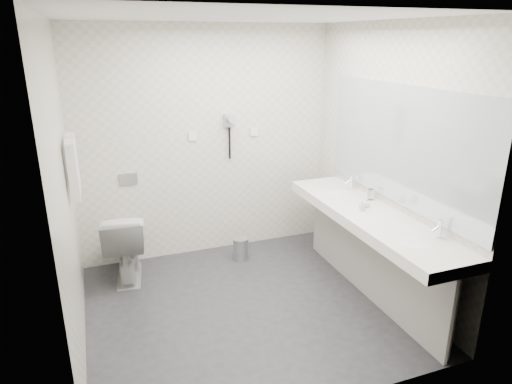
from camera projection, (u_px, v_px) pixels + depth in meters
name	position (u px, v px, depth m)	size (l,w,h in m)	color
floor	(246.00, 306.00, 4.20)	(2.80, 2.80, 0.00)	#27272C
ceiling	(244.00, 16.00, 3.39)	(2.80, 2.80, 0.00)	silver
wall_back	(206.00, 144.00, 4.95)	(2.80, 2.80, 0.00)	beige
wall_front	(318.00, 238.00, 2.64)	(2.80, 2.80, 0.00)	beige
wall_left	(65.00, 196.00, 3.33)	(2.60, 2.60, 0.00)	beige
wall_right	(387.00, 162.00, 4.25)	(2.60, 2.60, 0.00)	beige
vanity_counter	(370.00, 218.00, 4.13)	(0.55, 2.20, 0.10)	silver
vanity_panel	(369.00, 259.00, 4.28)	(0.03, 2.15, 0.75)	gray
vanity_post_near	(452.00, 320.00, 3.36)	(0.06, 0.06, 0.75)	silver
vanity_post_far	(319.00, 219.00, 5.21)	(0.06, 0.06, 0.75)	silver
mirror	(401.00, 145.00, 4.01)	(0.02, 2.20, 1.05)	#B2BCC6
basin_near	(418.00, 243.00, 3.54)	(0.40, 0.31, 0.05)	white
basin_far	(334.00, 192.00, 4.70)	(0.40, 0.31, 0.05)	white
faucet_near	(439.00, 229.00, 3.58)	(0.04, 0.04, 0.15)	silver
faucet_far	(351.00, 182.00, 4.73)	(0.04, 0.04, 0.15)	silver
soap_bottle_a	(362.00, 205.00, 4.15)	(0.05, 0.05, 0.10)	white
soap_bottle_b	(367.00, 203.00, 4.23)	(0.06, 0.06, 0.08)	white
glass_left	(371.00, 194.00, 4.42)	(0.06, 0.06, 0.11)	silver
toilet	(126.00, 244.00, 4.60)	(0.41, 0.72, 0.73)	white
flush_plate	(129.00, 179.00, 4.75)	(0.18, 0.02, 0.12)	#B2B5BA
pedal_bin	(241.00, 249.00, 5.05)	(0.17, 0.17, 0.24)	#B2B5BA
bin_lid	(241.00, 239.00, 5.01)	(0.17, 0.17, 0.01)	#B2B5BA
towel_rail	(68.00, 140.00, 3.74)	(0.02, 0.02, 0.62)	silver
towel_near	(73.00, 170.00, 3.69)	(0.07, 0.24, 0.48)	silver
towel_far	(73.00, 162.00, 3.94)	(0.07, 0.24, 0.48)	silver
dryer_cradle	(229.00, 120.00, 4.92)	(0.10, 0.04, 0.14)	#999B9F
dryer_barrel	(231.00, 119.00, 4.85)	(0.08, 0.08, 0.14)	#999B9F
dryer_cord	(230.00, 143.00, 4.99)	(0.02, 0.02, 0.35)	black
switch_plate_a	(193.00, 136.00, 4.85)	(0.09, 0.02, 0.09)	white
switch_plate_b	(254.00, 132.00, 5.08)	(0.09, 0.02, 0.09)	white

